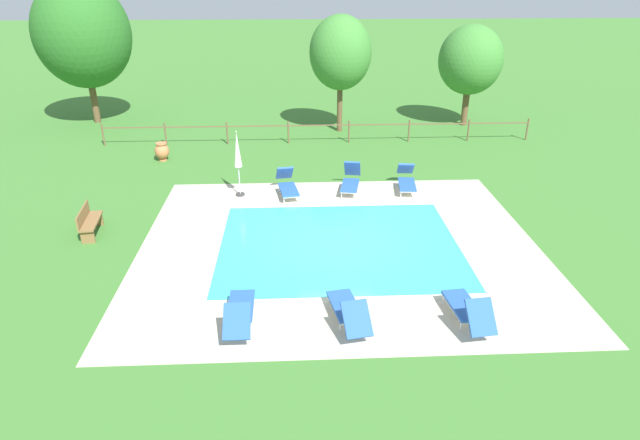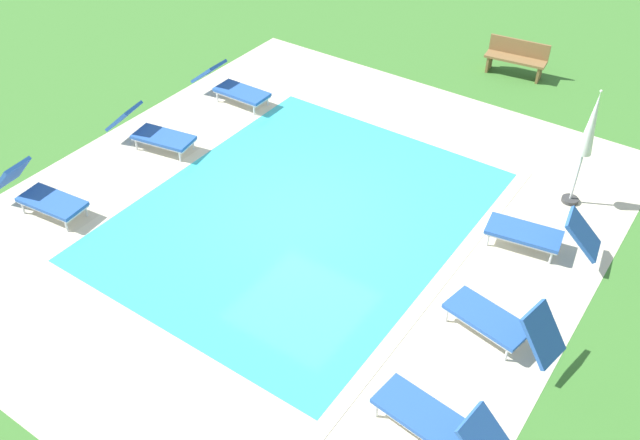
{
  "view_description": "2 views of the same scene",
  "coord_description": "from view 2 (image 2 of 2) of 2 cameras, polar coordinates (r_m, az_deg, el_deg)",
  "views": [
    {
      "loc": [
        -1.26,
        -14.37,
        7.55
      ],
      "look_at": [
        -0.55,
        0.5,
        0.6
      ],
      "focal_mm": 30.27,
      "sensor_mm": 36.0,
      "label": 1
    },
    {
      "loc": [
        8.17,
        6.11,
        8.17
      ],
      "look_at": [
        0.97,
        1.12,
        1.04
      ],
      "focal_mm": 38.75,
      "sensor_mm": 36.0,
      "label": 2
    }
  ],
  "objects": [
    {
      "name": "sun_lounger_north_end",
      "position": [
        16.65,
        -7.27,
        10.88
      ],
      "size": [
        0.62,
        1.99,
        0.86
      ],
      "color": "#2856A8",
      "rests_on": "ground"
    },
    {
      "name": "sun_lounger_south_near_corner",
      "position": [
        12.65,
        17.76,
        -1.08
      ],
      "size": [
        0.89,
        1.99,
        0.94
      ],
      "color": "#2856A8",
      "rests_on": "ground"
    },
    {
      "name": "wooden_bench_lawn_side",
      "position": [
        18.36,
        15.92,
        12.82
      ],
      "size": [
        0.62,
        1.54,
        0.87
      ],
      "color": "olive",
      "rests_on": "ground"
    },
    {
      "name": "swimming_pool_water",
      "position": [
        13.07,
        -1.62,
        0.44
      ],
      "size": [
        7.14,
        5.75,
        0.01
      ],
      "primitive_type": "cube",
      "color": "#38C6D1",
      "rests_on": "ground"
    },
    {
      "name": "pool_deck_paving",
      "position": [
        13.07,
        -1.62,
        0.44
      ],
      "size": [
        11.88,
        10.49,
        0.01
      ],
      "primitive_type": "cube",
      "color": "beige",
      "rests_on": "ground"
    },
    {
      "name": "pool_coping_rim",
      "position": [
        13.07,
        -1.62,
        0.45
      ],
      "size": [
        7.62,
        6.23,
        0.01
      ],
      "color": "beige",
      "rests_on": "ground"
    },
    {
      "name": "ground_plane",
      "position": [
        13.07,
        -1.62,
        0.42
      ],
      "size": [
        160.0,
        160.0,
        0.0
      ],
      "primitive_type": "plane",
      "color": "#3D752D"
    },
    {
      "name": "patio_umbrella_closed_row_west",
      "position": [
        13.4,
        21.38,
        6.85
      ],
      "size": [
        0.32,
        0.32,
        2.43
      ],
      "color": "#383838",
      "rests_on": "ground"
    },
    {
      "name": "sun_lounger_north_near_steps",
      "position": [
        10.88,
        14.85,
        -8.23
      ],
      "size": [
        0.93,
        1.91,
        1.01
      ],
      "color": "#2856A8",
      "rests_on": "ground"
    },
    {
      "name": "sun_lounger_north_mid",
      "position": [
        15.2,
        -13.71,
        7.1
      ],
      "size": [
        0.94,
        2.03,
        0.9
      ],
      "color": "#2856A8",
      "rests_on": "ground"
    },
    {
      "name": "sun_lounger_south_mid",
      "position": [
        13.96,
        -22.09,
        1.99
      ],
      "size": [
        0.8,
        1.95,
        0.95
      ],
      "color": "#2856A8",
      "rests_on": "ground"
    },
    {
      "name": "sun_lounger_north_far",
      "position": [
        9.59,
        9.85,
        -16.15
      ],
      "size": [
        0.83,
        2.01,
        0.9
      ],
      "color": "#2856A8",
      "rests_on": "ground"
    }
  ]
}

